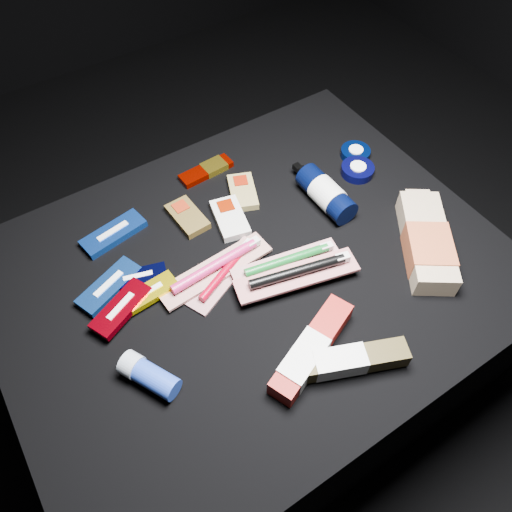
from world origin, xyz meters
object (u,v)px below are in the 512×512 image
lotion_bottle (326,194)px  deodorant_stick (149,375)px  bodywash_bottle (426,243)px  toothpaste_carton_red (309,352)px

lotion_bottle → deodorant_stick: lotion_bottle is taller
bodywash_bottle → deodorant_stick: bearing=-150.2°
toothpaste_carton_red → lotion_bottle: bearing=25.6°
bodywash_bottle → toothpaste_carton_red: bearing=-134.9°
toothpaste_carton_red → deodorant_stick: bearing=133.6°
bodywash_bottle → deodorant_stick: (-0.59, 0.05, -0.00)m
lotion_bottle → deodorant_stick: (-0.50, -0.16, -0.01)m
lotion_bottle → bodywash_bottle: lotion_bottle is taller
lotion_bottle → bodywash_bottle: bearing=-67.3°
deodorant_stick → toothpaste_carton_red: deodorant_stick is taller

